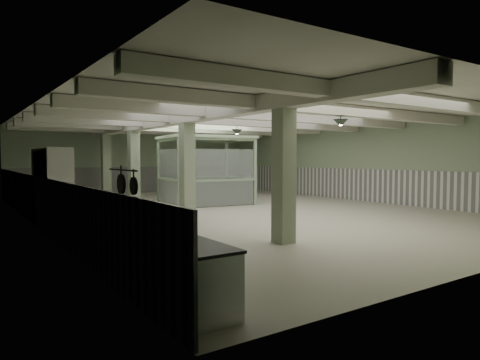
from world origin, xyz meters
TOP-DOWN VIEW (x-y plane):
  - floor at (0.00, 0.00)m, footprint 20.00×20.00m
  - ceiling at (0.00, 0.00)m, footprint 14.00×20.00m
  - wall_back at (0.00, 10.00)m, footprint 14.00×0.02m
  - wall_left at (-7.00, 0.00)m, footprint 0.02×20.00m
  - wall_right at (7.00, 0.00)m, footprint 0.02×20.00m
  - wainscot_left at (-6.97, 0.00)m, footprint 0.05×19.90m
  - wainscot_right at (6.97, 0.00)m, footprint 0.05×19.90m
  - wainscot_back at (0.00, 9.97)m, footprint 13.90×0.05m
  - girder at (-2.50, 0.00)m, footprint 0.45×19.90m
  - beam_a at (0.00, -7.50)m, footprint 13.90×0.35m
  - beam_b at (0.00, -5.00)m, footprint 13.90×0.35m
  - beam_c at (0.00, -2.50)m, footprint 13.90×0.35m
  - beam_d at (0.00, 0.00)m, footprint 13.90×0.35m
  - beam_e at (0.00, 2.50)m, footprint 13.90×0.35m
  - beam_f at (0.00, 5.00)m, footprint 13.90×0.35m
  - beam_g at (0.00, 7.50)m, footprint 13.90×0.35m
  - column_a at (-2.50, -6.00)m, footprint 0.42×0.42m
  - column_b at (-2.50, -1.00)m, footprint 0.42×0.42m
  - column_c at (-2.50, 4.00)m, footprint 0.42×0.42m
  - column_d at (-2.50, 8.00)m, footprint 0.42×0.42m
  - hook_rail at (-6.93, -7.60)m, footprint 0.02×1.20m
  - pendant_front at (0.50, -5.00)m, footprint 0.44×0.44m
  - pendant_mid at (0.50, 0.50)m, footprint 0.44×0.44m
  - pendant_back at (0.50, 5.50)m, footprint 0.44×0.44m
  - prep_counter at (-6.54, -7.00)m, footprint 0.91×5.20m
  - pitcher_near at (-6.45, -6.93)m, footprint 0.21×0.24m
  - pitcher_far at (-6.44, -5.36)m, footprint 0.20×0.22m
  - veg_colander at (-6.53, -6.08)m, footprint 0.53×0.53m
  - orange_bowl at (-6.45, -6.91)m, footprint 0.35×0.35m
  - skillet_near at (-6.88, -7.92)m, footprint 0.03×0.26m
  - skillet_far at (-6.88, -7.38)m, footprint 0.04×0.30m
  - walkin_cooler at (-6.62, -0.60)m, footprint 0.95×2.64m
  - guard_booth at (0.30, 2.70)m, footprint 4.02×3.53m
  - filing_cabinet at (2.51, 2.93)m, footprint 0.57×0.69m

SIDE VIEW (x-z plane):
  - floor at x=0.00m, z-range 0.00..0.00m
  - prep_counter at x=-6.54m, z-range 0.01..0.92m
  - filing_cabinet at x=2.51m, z-range 0.00..1.29m
  - wainscot_left at x=-6.97m, z-range 0.00..1.50m
  - wainscot_right at x=6.97m, z-range 0.00..1.50m
  - wainscot_back at x=0.00m, z-range 0.00..1.50m
  - orange_bowl at x=-6.45m, z-range 0.90..1.00m
  - veg_colander at x=-6.53m, z-range 0.90..1.09m
  - pitcher_far at x=-6.44m, z-range 0.90..1.14m
  - pitcher_near at x=-6.45m, z-range 0.90..1.19m
  - walkin_cooler at x=-6.62m, z-range 0.00..2.42m
  - skillet_near at x=-6.88m, z-range 1.50..1.76m
  - skillet_far at x=-6.88m, z-range 1.48..1.78m
  - wall_back at x=0.00m, z-range 0.00..3.60m
  - wall_left at x=-7.00m, z-range 0.00..3.60m
  - wall_right at x=7.00m, z-range 0.00..3.60m
  - column_a at x=-2.50m, z-range 0.00..3.60m
  - column_b at x=-2.50m, z-range 0.00..3.60m
  - column_c at x=-2.50m, z-range 0.00..3.60m
  - column_d at x=-2.50m, z-range 0.00..3.60m
  - hook_rail at x=-6.93m, z-range 1.84..1.86m
  - guard_booth at x=0.30m, z-range 0.48..3.45m
  - pendant_front at x=0.50m, z-range 2.94..3.16m
  - pendant_mid at x=0.50m, z-range 2.94..3.16m
  - pendant_back at x=0.50m, z-range 2.94..3.16m
  - girder at x=-2.50m, z-range 3.18..3.58m
  - beam_a at x=0.00m, z-range 3.26..3.58m
  - beam_b at x=0.00m, z-range 3.26..3.58m
  - beam_c at x=0.00m, z-range 3.26..3.58m
  - beam_d at x=0.00m, z-range 3.26..3.58m
  - beam_e at x=0.00m, z-range 3.26..3.58m
  - beam_f at x=0.00m, z-range 3.26..3.58m
  - beam_g at x=0.00m, z-range 3.26..3.58m
  - ceiling at x=0.00m, z-range 3.59..3.61m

